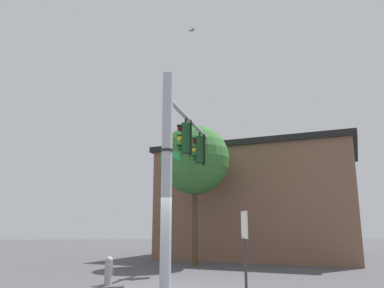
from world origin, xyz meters
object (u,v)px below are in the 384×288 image
traffic_light_mid_inner (199,150)px  street_name_sign (170,152)px  historical_marker (245,237)px  bird_flying (192,30)px  traffic_light_nearest_pole (185,138)px  fire_hydrant (109,270)px  traffic_light_mid_outer (210,158)px

traffic_light_mid_inner → street_name_sign: 3.82m
street_name_sign → historical_marker: bearing=-101.2°
street_name_sign → bird_flying: bearing=-33.5°
traffic_light_nearest_pole → fire_hydrant: 4.92m
traffic_light_nearest_pole → street_name_sign: bearing=159.4°
street_name_sign → bird_flying: size_ratio=4.62×
historical_marker → street_name_sign: bearing=78.8°
street_name_sign → traffic_light_mid_outer: bearing=-21.1°
traffic_light_nearest_pole → street_name_sign: 1.89m
traffic_light_mid_outer → bird_flying: bird_flying is taller
traffic_light_mid_outer → historical_marker: 6.67m
bird_flying → fire_hydrant: bird_flying is taller
traffic_light_mid_outer → historical_marker: traffic_light_mid_outer is taller
traffic_light_mid_outer → fire_hydrant: 7.28m
traffic_light_mid_inner → traffic_light_nearest_pole: bearing=158.7°
traffic_light_mid_outer → bird_flying: size_ratio=4.61×
traffic_light_mid_outer → street_name_sign: 5.83m
street_name_sign → historical_marker: street_name_sign is taller
fire_hydrant → historical_marker: bearing=-108.8°
traffic_light_mid_inner → bird_flying: 4.57m
traffic_light_nearest_pole → fire_hydrant: traffic_light_nearest_pole is taller
traffic_light_nearest_pole → historical_marker: 4.14m
traffic_light_mid_inner → historical_marker: (-3.91, -0.77, -3.29)m
traffic_light_mid_inner → bird_flying: size_ratio=4.61×
traffic_light_mid_inner → historical_marker: traffic_light_mid_inner is taller
traffic_light_mid_outer → fire_hydrant: (-4.49, 3.82, -4.28)m
traffic_light_mid_inner → historical_marker: size_ratio=0.62×
traffic_light_nearest_pole → traffic_light_mid_inner: (1.90, -0.74, 0.00)m
street_name_sign → fire_hydrant: street_name_sign is taller
street_name_sign → fire_hydrant: (0.90, 1.74, -3.45)m
street_name_sign → historical_marker: 3.27m
traffic_light_nearest_pole → traffic_light_mid_outer: size_ratio=1.00×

